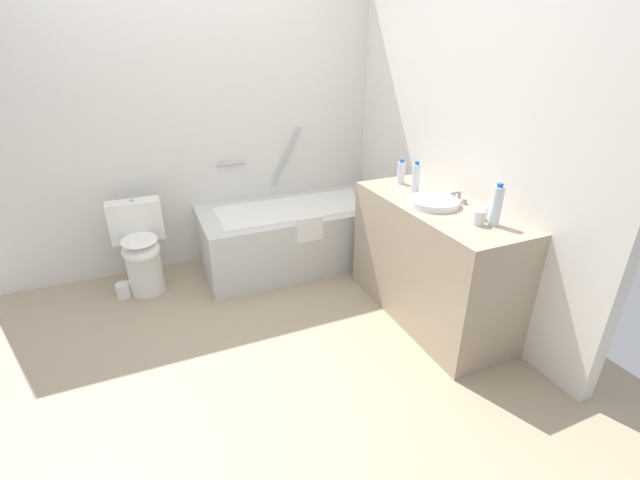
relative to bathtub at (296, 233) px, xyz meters
The scene contains 14 objects.
ground_plane 1.11m from the bathtub, 130.65° to the right, with size 4.13×4.13×0.00m, color tan.
wall_back_tiled 1.20m from the bathtub, 147.90° to the left, with size 3.53×0.10×2.31m, color silver.
wall_right_mirror 1.51m from the bathtub, 41.77° to the right, with size 0.10×2.81×2.31m, color silver.
bathtub is the anchor object (origin of this frame).
toilet 1.28m from the bathtub, behind, with size 0.40×0.49×0.73m.
vanity_counter 1.30m from the bathtub, 62.56° to the right, with size 0.54×1.32×0.86m, color tan.
sink_basin 1.41m from the bathtub, 64.24° to the right, with size 0.33×0.33×0.04m, color white.
sink_faucet 1.51m from the bathtub, 56.89° to the right, with size 0.10×0.15×0.07m.
water_bottle_0 1.12m from the bathtub, 46.81° to the right, with size 0.06×0.06×0.19m.
water_bottle_1 1.84m from the bathtub, 66.86° to the right, with size 0.06×0.06×0.25m.
water_bottle_2 1.27m from the bathtub, 56.67° to the right, with size 0.06×0.06×0.23m.
drinking_glass_0 1.73m from the bathtub, 65.67° to the right, with size 0.06×0.06×0.08m, color white.
drinking_glass_1 1.75m from the bathtub, 68.84° to the right, with size 0.07×0.07×0.09m, color white.
toilet_paper_roll 1.48m from the bathtub, behind, with size 0.11×0.11×0.11m, color white.
Camera 1 is at (-0.48, -2.47, 1.84)m, focal length 24.00 mm.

